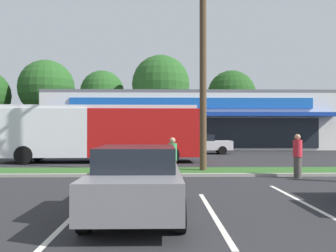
% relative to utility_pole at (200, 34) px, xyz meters
% --- Properties ---
extents(grass_median, '(56.00, 2.20, 0.12)m').
position_rel_utility_pole_xyz_m(grass_median, '(-2.32, -0.02, -6.00)').
color(grass_median, '#2D5B23').
rests_on(grass_median, ground_plane).
extents(curb_lip, '(56.00, 0.24, 0.12)m').
position_rel_utility_pole_xyz_m(curb_lip, '(-2.32, -1.24, -6.00)').
color(curb_lip, '#99968C').
rests_on(curb_lip, ground_plane).
extents(parking_stripe_1, '(0.12, 4.80, 0.01)m').
position_rel_utility_pole_xyz_m(parking_stripe_1, '(-3.62, -8.40, -6.06)').
color(parking_stripe_1, silver).
rests_on(parking_stripe_1, ground_plane).
extents(parking_stripe_2, '(0.12, 4.80, 0.01)m').
position_rel_utility_pole_xyz_m(parking_stripe_2, '(-0.55, -7.49, -6.06)').
color(parking_stripe_2, silver).
rests_on(parking_stripe_2, ground_plane).
extents(parking_stripe_3, '(0.12, 4.80, 0.01)m').
position_rel_utility_pole_xyz_m(parking_stripe_3, '(1.97, -6.03, -6.06)').
color(parking_stripe_3, silver).
rests_on(parking_stripe_3, ground_plane).
extents(storefront_building, '(27.28, 13.61, 5.50)m').
position_rel_utility_pole_xyz_m(storefront_building, '(1.04, 22.11, -3.31)').
color(storefront_building, silver).
rests_on(storefront_building, ground_plane).
extents(tree_left, '(7.56, 7.56, 11.38)m').
position_rel_utility_pole_xyz_m(tree_left, '(-17.42, 32.87, 1.52)').
color(tree_left, '#473323').
rests_on(tree_left, ground_plane).
extents(tree_mid_left, '(5.75, 5.75, 9.67)m').
position_rel_utility_pole_xyz_m(tree_mid_left, '(-9.51, 31.10, 0.71)').
color(tree_mid_left, '#473323').
rests_on(tree_mid_left, ground_plane).
extents(tree_mid, '(7.19, 7.19, 11.15)m').
position_rel_utility_pole_xyz_m(tree_mid, '(-1.77, 28.40, 1.48)').
color(tree_mid, '#473323').
rests_on(tree_mid, ground_plane).
extents(tree_mid_right, '(6.50, 6.50, 9.87)m').
position_rel_utility_pole_xyz_m(tree_mid_right, '(7.80, 31.92, 0.54)').
color(tree_mid_right, '#473323').
rests_on(tree_mid_right, ground_plane).
extents(utility_pole, '(3.15, 2.37, 11.41)m').
position_rel_utility_pole_xyz_m(utility_pole, '(0.00, 0.00, 0.00)').
color(utility_pole, '#4C3826').
rests_on(utility_pole, ground_plane).
extents(city_bus, '(11.47, 2.87, 3.25)m').
position_rel_utility_pole_xyz_m(city_bus, '(-5.21, 5.09, -4.30)').
color(city_bus, '#B71414').
rests_on(city_bus, ground_plane).
extents(car_1, '(1.96, 4.63, 1.52)m').
position_rel_utility_pole_xyz_m(car_1, '(-2.23, -7.48, -5.28)').
color(car_1, slate).
rests_on(car_1, ground_plane).
extents(car_3, '(4.29, 1.89, 1.51)m').
position_rel_utility_pole_xyz_m(car_3, '(1.53, 11.81, -5.29)').
color(car_3, silver).
rests_on(car_3, ground_plane).
extents(pedestrian_by_pole, '(0.34, 0.34, 1.71)m').
position_rel_utility_pole_xyz_m(pedestrian_by_pole, '(3.60, -1.77, -5.20)').
color(pedestrian_by_pole, '#47423D').
rests_on(pedestrian_by_pole, ground_plane).
extents(pedestrian_far, '(0.32, 0.32, 1.60)m').
position_rel_utility_pole_xyz_m(pedestrian_far, '(-1.30, -2.67, -5.26)').
color(pedestrian_far, '#726651').
rests_on(pedestrian_far, ground_plane).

